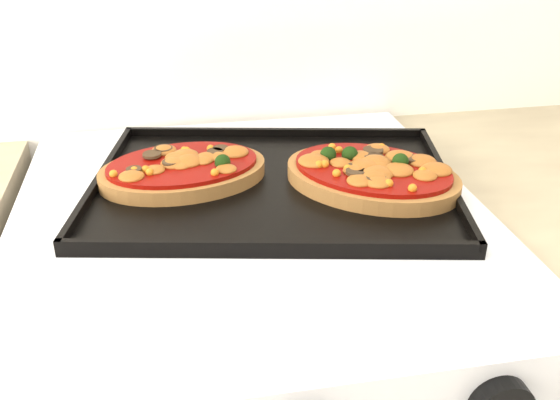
{
  "coord_description": "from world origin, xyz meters",
  "views": [
    {
      "loc": [
        -0.07,
        1.0,
        1.28
      ],
      "look_at": [
        0.06,
        1.68,
        0.92
      ],
      "focal_mm": 40.0,
      "sensor_mm": 36.0,
      "label": 1
    }
  ],
  "objects": [
    {
      "name": "pizza_left",
      "position": [
        -0.06,
        1.76,
        0.94
      ],
      "size": [
        0.24,
        0.18,
        0.03
      ],
      "primitive_type": null,
      "rotation": [
        0.0,
        0.0,
        0.14
      ],
      "color": "olive",
      "rests_on": "baking_tray"
    },
    {
      "name": "pizza_right",
      "position": [
        0.18,
        1.7,
        0.94
      ],
      "size": [
        0.28,
        0.27,
        0.03
      ],
      "primitive_type": null,
      "rotation": [
        0.0,
        0.0,
        -0.66
      ],
      "color": "olive",
      "rests_on": "baking_tray"
    },
    {
      "name": "baking_tray",
      "position": [
        0.06,
        1.73,
        0.92
      ],
      "size": [
        0.53,
        0.43,
        0.02
      ],
      "primitive_type": "cube",
      "rotation": [
        0.0,
        0.0,
        -0.2
      ],
      "color": "black",
      "rests_on": "stove"
    }
  ]
}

